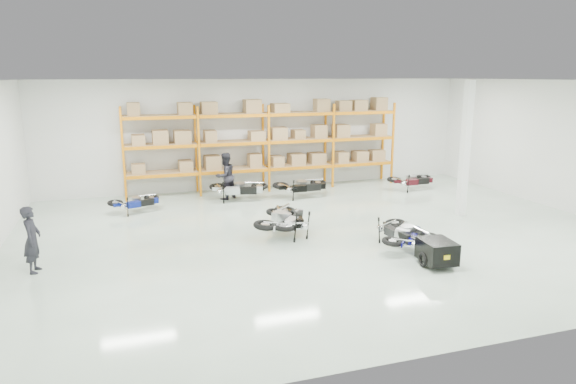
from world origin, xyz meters
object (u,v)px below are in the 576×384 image
object	(u,v)px
moto_silver_left	(283,215)
person_left	(32,239)
moto_touring_right	(404,228)
moto_back_d	(412,177)
moto_back_b	(238,185)
moto_black_far_left	(287,216)
trailer	(437,251)
moto_back_c	(302,183)
moto_back_a	(136,199)
person_back	(225,176)
moto_blue_centre	(406,232)

from	to	relation	value
moto_silver_left	person_left	bearing A→B (deg)	44.80
moto_touring_right	moto_back_d	world-z (taller)	moto_touring_right
moto_back_d	moto_back_b	bearing A→B (deg)	84.56
moto_black_far_left	trailer	distance (m)	4.55
moto_back_b	moto_back_c	xyz separation A→B (m)	(2.44, -0.28, -0.01)
moto_back_a	person_left	size ratio (longest dim) A/B	0.95
moto_black_far_left	moto_back_b	xyz separation A→B (m)	(-0.46, 4.67, 0.00)
moto_touring_right	moto_back_d	size ratio (longest dim) A/B	1.01
moto_silver_left	moto_back_b	distance (m)	4.69
person_back	moto_back_b	bearing A→B (deg)	112.32
moto_blue_centre	trailer	world-z (taller)	moto_blue_centre
moto_blue_centre	person_back	xyz separation A→B (m)	(-3.51, 7.32, 0.39)
moto_blue_centre	moto_back_d	size ratio (longest dim) A/B	0.96
moto_blue_centre	moto_black_far_left	bearing A→B (deg)	0.35
moto_black_far_left	moto_back_c	size ratio (longest dim) A/B	1.01
moto_silver_left	person_back	bearing A→B (deg)	-44.90
moto_silver_left	moto_back_c	size ratio (longest dim) A/B	1.08
moto_touring_right	person_left	xyz separation A→B (m)	(-9.47, 1.06, 0.28)
moto_back_c	moto_back_d	distance (m)	4.80
moto_black_far_left	moto_touring_right	bearing A→B (deg)	152.69
moto_back_a	moto_back_b	world-z (taller)	moto_back_b
person_left	person_back	xyz separation A→B (m)	(5.85, 5.98, 0.08)
moto_blue_centre	moto_back_a	world-z (taller)	moto_blue_centre
moto_back_b	moto_back_c	world-z (taller)	moto_back_b
trailer	person_left	size ratio (longest dim) A/B	0.97
moto_silver_left	person_back	xyz separation A→B (m)	(-0.76, 5.02, 0.28)
moto_back_d	person_back	bearing A→B (deg)	82.24
moto_blue_centre	moto_back_b	world-z (taller)	moto_back_b
trailer	moto_back_a	size ratio (longest dim) A/B	1.02
moto_black_far_left	person_back	bearing A→B (deg)	-70.75
moto_back_b	moto_silver_left	bearing A→B (deg)	-161.36
moto_touring_right	moto_back_a	world-z (taller)	moto_touring_right
moto_back_d	moto_black_far_left	bearing A→B (deg)	119.98
moto_back_a	moto_back_d	distance (m)	11.01
moto_silver_left	moto_touring_right	bearing A→B (deg)	-178.62
trailer	moto_back_b	bearing A→B (deg)	115.74
moto_back_b	moto_back_a	bearing A→B (deg)	114.34
moto_black_far_left	moto_back_c	world-z (taller)	moto_black_far_left
moto_blue_centre	person_left	xyz separation A→B (m)	(-9.36, 1.34, 0.31)
moto_blue_centre	trailer	size ratio (longest dim) A/B	1.05
moto_silver_left	moto_black_far_left	world-z (taller)	moto_silver_left
trailer	moto_back_d	world-z (taller)	moto_back_d
trailer	moto_back_c	size ratio (longest dim) A/B	0.84
moto_silver_left	moto_black_far_left	bearing A→B (deg)	-138.39
moto_silver_left	moto_back_b	xyz separation A→B (m)	(-0.33, 4.68, -0.03)
moto_blue_centre	moto_silver_left	bearing A→B (deg)	1.84
moto_silver_left	moto_back_d	distance (m)	8.11
moto_touring_right	person_back	distance (m)	7.92
moto_black_far_left	moto_back_d	xyz separation A→B (m)	(6.78, 4.24, -0.05)
moto_black_far_left	moto_back_a	world-z (taller)	moto_black_far_left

